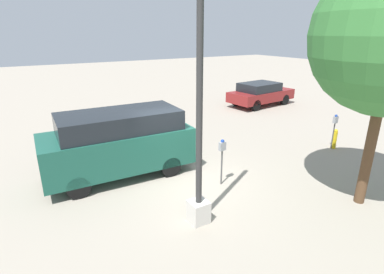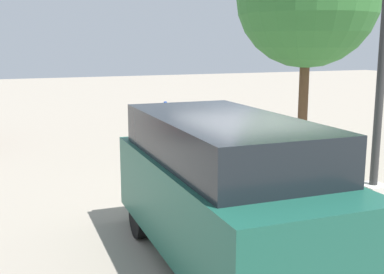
# 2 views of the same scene
# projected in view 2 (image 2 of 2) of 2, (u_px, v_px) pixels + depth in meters

# --- Properties ---
(ground_plane) EXTENTS (80.00, 80.00, 0.00)m
(ground_plane) POSITION_uv_depth(u_px,v_px,m) (255.00, 213.00, 8.83)
(ground_plane) COLOR gray
(parking_meter_near) EXTENTS (0.21, 0.12, 1.43)m
(parking_meter_near) POSITION_uv_depth(u_px,v_px,m) (267.00, 146.00, 9.55)
(parking_meter_near) COLOR #4C4C4C
(parking_meter_near) RESTS_ON ground
(parking_meter_far) EXTENTS (0.21, 0.12, 1.38)m
(parking_meter_far) POSITION_uv_depth(u_px,v_px,m) (166.00, 113.00, 14.46)
(parking_meter_far) COLOR #4C4C4C
(parking_meter_far) RESTS_ON ground
(lamp_post) EXTENTS (0.44, 0.44, 5.93)m
(lamp_post) POSITION_uv_depth(u_px,v_px,m) (378.00, 117.00, 8.46)
(lamp_post) COLOR beige
(lamp_post) RESTS_ON ground
(parked_van) EXTENTS (4.59, 2.08, 2.08)m
(parked_van) POSITION_uv_depth(u_px,v_px,m) (224.00, 187.00, 6.55)
(parked_van) COLOR #195142
(parked_van) RESTS_ON ground
(fire_hydrant) EXTENTS (0.17, 0.17, 0.79)m
(fire_hydrant) POSITION_uv_depth(u_px,v_px,m) (166.00, 133.00, 14.67)
(fire_hydrant) COLOR gold
(fire_hydrant) RESTS_ON ground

